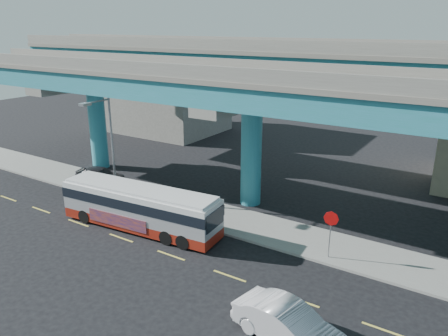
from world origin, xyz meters
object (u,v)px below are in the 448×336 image
Objects in this scene: transit_bus at (140,206)px; stop_sign at (331,224)px; street_lamp at (106,135)px; sedan at (289,325)px; parked_car at (100,175)px.

stop_sign is at bearing 8.35° from transit_bus.
street_lamp is at bearing -161.03° from stop_sign.
sedan is 0.69× the size of street_lamp.
street_lamp is 2.74× the size of stop_sign.
stop_sign is (11.67, 2.78, 0.65)m from transit_bus.
parked_car is 6.02m from street_lamp.
transit_bus is at bearing 80.98° from sedan.
parked_car is 1.56× the size of stop_sign.
parked_car is at bearing -167.78° from stop_sign.
parked_car is at bearing 148.28° from transit_bus.
street_lamp is 16.86m from stop_sign.
transit_bus is at bearing -131.32° from parked_car.
transit_bus reaches higher than sedan.
stop_sign is at bearing 2.55° from street_lamp.
parked_car is 20.24m from stop_sign.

